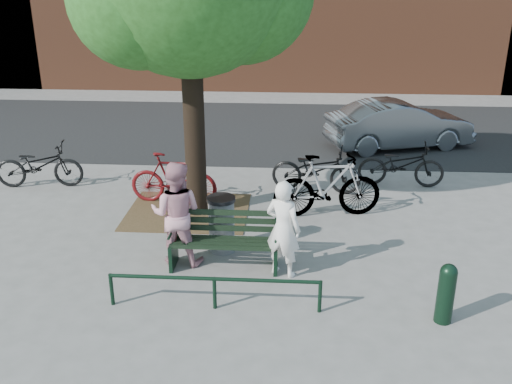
# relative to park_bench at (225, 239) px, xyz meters

# --- Properties ---
(ground) EXTENTS (90.00, 90.00, 0.00)m
(ground) POSITION_rel_park_bench_xyz_m (0.00, -0.08, -0.48)
(ground) COLOR gray
(ground) RESTS_ON ground
(dirt_pit) EXTENTS (2.40, 2.00, 0.02)m
(dirt_pit) POSITION_rel_park_bench_xyz_m (-1.00, 2.12, -0.47)
(dirt_pit) COLOR brown
(dirt_pit) RESTS_ON ground
(road) EXTENTS (40.00, 7.00, 0.01)m
(road) POSITION_rel_park_bench_xyz_m (0.00, 8.42, -0.47)
(road) COLOR black
(road) RESTS_ON ground
(park_bench) EXTENTS (1.74, 0.54, 0.97)m
(park_bench) POSITION_rel_park_bench_xyz_m (0.00, 0.00, 0.00)
(park_bench) COLOR black
(park_bench) RESTS_ON ground
(guard_railing) EXTENTS (3.06, 0.06, 0.51)m
(guard_railing) POSITION_rel_park_bench_xyz_m (0.00, -1.28, -0.08)
(guard_railing) COLOR black
(guard_railing) RESTS_ON ground
(person_left) EXTENTS (0.69, 0.59, 1.59)m
(person_left) POSITION_rel_park_bench_xyz_m (0.95, -0.23, 0.32)
(person_left) COLOR white
(person_left) RESTS_ON ground
(person_right) EXTENTS (0.90, 0.72, 1.75)m
(person_right) POSITION_rel_park_bench_xyz_m (-0.79, 0.07, 0.40)
(person_right) COLOR #C88996
(person_right) RESTS_ON ground
(bollard) EXTENTS (0.24, 0.24, 0.89)m
(bollard) POSITION_rel_park_bench_xyz_m (3.20, -1.40, -0.00)
(bollard) COLOR black
(bollard) RESTS_ON ground
(litter_bin) EXTENTS (0.49, 0.49, 0.99)m
(litter_bin) POSITION_rel_park_bench_xyz_m (-0.11, 0.52, 0.02)
(litter_bin) COLOR gray
(litter_bin) RESTS_ON ground
(bicycle_a) EXTENTS (1.97, 0.88, 1.00)m
(bicycle_a) POSITION_rel_park_bench_xyz_m (-4.52, 3.34, 0.02)
(bicycle_a) COLOR black
(bicycle_a) RESTS_ON ground
(bicycle_b) EXTENTS (1.83, 0.62, 1.09)m
(bicycle_b) POSITION_rel_park_bench_xyz_m (-1.36, 2.58, 0.06)
(bicycle_b) COLOR #530B0E
(bicycle_b) RESTS_ON ground
(bicycle_c) EXTENTS (2.01, 0.97, 1.01)m
(bicycle_c) POSITION_rel_park_bench_xyz_m (1.59, 3.43, 0.03)
(bicycle_c) COLOR black
(bicycle_c) RESTS_ON ground
(bicycle_d) EXTENTS (2.17, 0.90, 1.27)m
(bicycle_d) POSITION_rel_park_bench_xyz_m (1.76, 2.12, 0.16)
(bicycle_d) COLOR gray
(bicycle_d) RESTS_ON ground
(bicycle_e) EXTENTS (1.92, 0.79, 0.99)m
(bicycle_e) POSITION_rel_park_bench_xyz_m (3.49, 3.91, 0.02)
(bicycle_e) COLOR black
(bicycle_e) RESTS_ON ground
(parked_car) EXTENTS (4.10, 2.42, 1.28)m
(parked_car) POSITION_rel_park_bench_xyz_m (3.93, 6.85, 0.16)
(parked_car) COLOR slate
(parked_car) RESTS_ON ground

